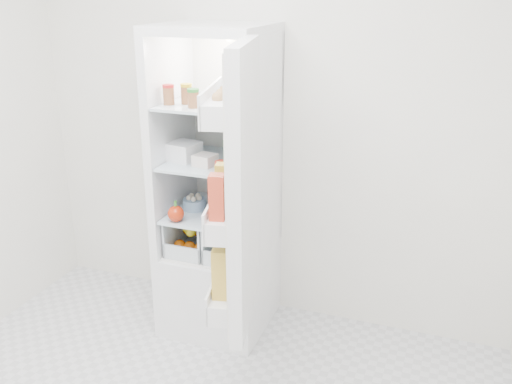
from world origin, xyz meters
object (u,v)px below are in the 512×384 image
at_px(fridge_door, 238,196).
at_px(refrigerator, 221,220).
at_px(red_cabbage, 229,205).
at_px(mushroom_bowl, 195,204).

bearing_deg(fridge_door, refrigerator, 17.16).
distance_m(red_cabbage, mushroom_bowl, 0.26).
relative_size(red_cabbage, mushroom_bowl, 1.17).
distance_m(refrigerator, red_cabbage, 0.24).
height_order(mushroom_bowl, fridge_door, fridge_door).
height_order(refrigerator, fridge_door, refrigerator).
bearing_deg(red_cabbage, fridge_door, -62.26).
relative_size(refrigerator, red_cabbage, 11.45).
bearing_deg(mushroom_bowl, refrigerator, 28.83).
xyz_separation_m(refrigerator, fridge_door, (0.37, -0.63, 0.43)).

